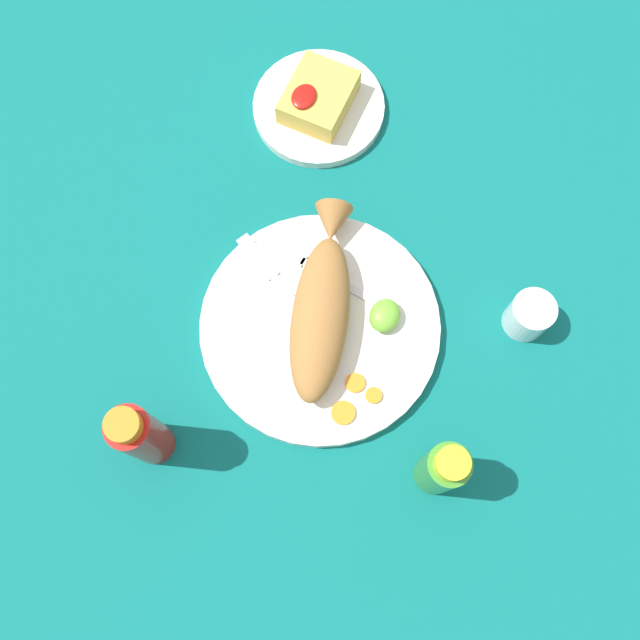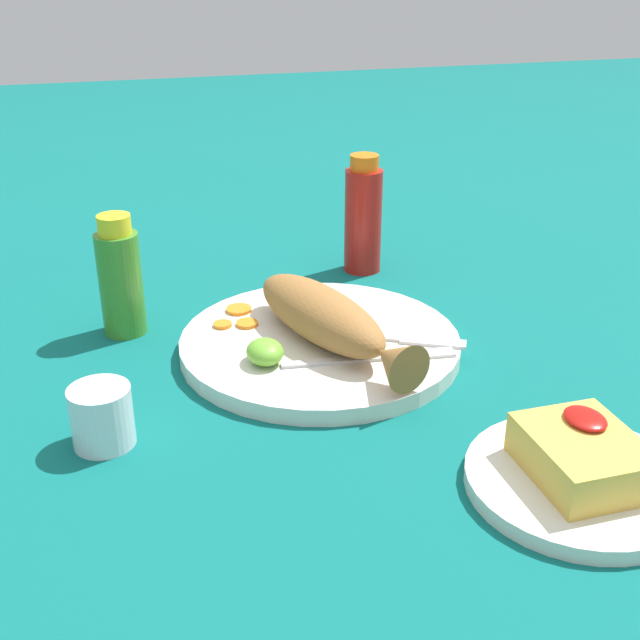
% 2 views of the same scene
% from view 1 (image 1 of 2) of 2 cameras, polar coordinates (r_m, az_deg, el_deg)
% --- Properties ---
extents(ground_plane, '(4.00, 4.00, 0.00)m').
position_cam_1_polar(ground_plane, '(0.91, 0.00, -0.70)').
color(ground_plane, '#0C605B').
extents(main_plate, '(0.30, 0.30, 0.02)m').
position_cam_1_polar(main_plate, '(0.90, 0.00, -0.54)').
color(main_plate, silver).
rests_on(main_plate, ground_plane).
extents(fried_fish, '(0.26, 0.13, 0.06)m').
position_cam_1_polar(fried_fish, '(0.87, 0.12, 1.12)').
color(fried_fish, '#996633').
rests_on(fried_fish, main_plate).
extents(fork_near, '(0.10, 0.17, 0.00)m').
position_cam_1_polar(fork_near, '(0.91, -3.36, 3.03)').
color(fork_near, silver).
rests_on(fork_near, main_plate).
extents(fork_far, '(0.03, 0.19, 0.00)m').
position_cam_1_polar(fork_far, '(0.92, -0.78, 4.40)').
color(fork_far, silver).
rests_on(fork_far, main_plate).
extents(carrot_slice_near, '(0.03, 0.03, 0.00)m').
position_cam_1_polar(carrot_slice_near, '(0.87, 1.87, -7.44)').
color(carrot_slice_near, orange).
rests_on(carrot_slice_near, main_plate).
extents(carrot_slice_mid, '(0.02, 0.02, 0.00)m').
position_cam_1_polar(carrot_slice_mid, '(0.88, 2.83, -5.04)').
color(carrot_slice_mid, orange).
rests_on(carrot_slice_mid, main_plate).
extents(carrot_slice_far, '(0.02, 0.02, 0.00)m').
position_cam_1_polar(carrot_slice_far, '(0.87, 4.31, -6.03)').
color(carrot_slice_far, orange).
rests_on(carrot_slice_far, main_plate).
extents(lime_wedge_main, '(0.04, 0.04, 0.02)m').
position_cam_1_polar(lime_wedge_main, '(0.89, 5.20, 0.36)').
color(lime_wedge_main, '#6BB233').
rests_on(lime_wedge_main, main_plate).
extents(hot_sauce_bottle_red, '(0.05, 0.05, 0.16)m').
position_cam_1_polar(hot_sauce_bottle_red, '(0.83, -14.16, -8.93)').
color(hot_sauce_bottle_red, '#B21914').
rests_on(hot_sauce_bottle_red, ground_plane).
extents(hot_sauce_bottle_green, '(0.05, 0.05, 0.14)m').
position_cam_1_polar(hot_sauce_bottle_green, '(0.82, 9.74, -11.68)').
color(hot_sauce_bottle_green, '#3D8428').
rests_on(hot_sauce_bottle_green, ground_plane).
extents(salt_cup, '(0.06, 0.06, 0.06)m').
position_cam_1_polar(salt_cup, '(0.93, 16.32, 0.30)').
color(salt_cup, silver).
rests_on(salt_cup, ground_plane).
extents(side_plate_fries, '(0.18, 0.18, 0.01)m').
position_cam_1_polar(side_plate_fries, '(1.04, -0.11, 16.63)').
color(side_plate_fries, silver).
rests_on(side_plate_fries, ground_plane).
extents(fries_pile, '(0.10, 0.08, 0.04)m').
position_cam_1_polar(fries_pile, '(1.02, -0.15, 17.40)').
color(fries_pile, gold).
rests_on(fries_pile, side_plate_fries).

